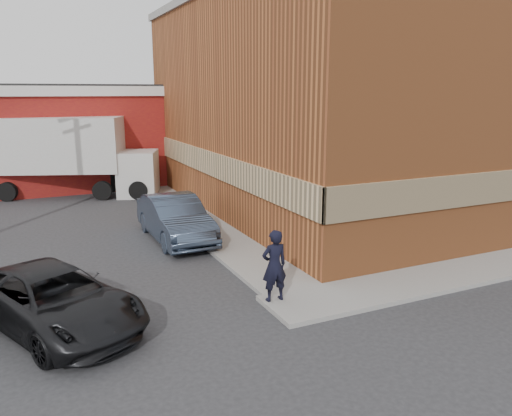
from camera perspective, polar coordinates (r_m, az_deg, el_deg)
name	(u,v)px	position (r m, az deg, el deg)	size (l,w,h in m)	color
ground	(273,297)	(13.25, 1.97, -10.09)	(90.00, 90.00, 0.00)	#28282B
brick_building	(349,103)	(24.31, 10.54, 11.67)	(14.25, 18.25, 9.36)	#A6572B
sidewalk_south	(504,264)	(17.19, 26.48, -5.77)	(16.00, 1.80, 0.12)	gray
sidewalk_west	(190,216)	(21.41, -7.53, -0.92)	(1.80, 18.00, 0.12)	gray
warehouse	(14,136)	(30.94, -25.95, 7.39)	(16.30, 8.30, 5.60)	maroon
man	(274,266)	(12.42, 2.10, -6.59)	(0.67, 0.44, 1.83)	black
sedan	(175,218)	(18.10, -9.22, -1.18)	(1.69, 4.85, 1.60)	#344156
suv_a	(55,300)	(12.23, -22.03, -9.70)	(2.27, 4.92, 1.37)	black
box_truck	(74,151)	(26.82, -20.07, 6.12)	(8.40, 5.14, 3.99)	silver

